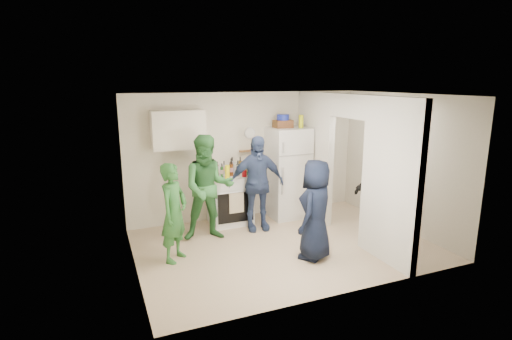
{
  "coord_description": "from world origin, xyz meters",
  "views": [
    {
      "loc": [
        -2.83,
        -5.64,
        2.74
      ],
      "look_at": [
        -0.34,
        0.4,
        1.25
      ],
      "focal_mm": 28.0,
      "sensor_mm": 36.0,
      "label": 1
    }
  ],
  "objects": [
    {
      "name": "bottle_g",
      "position": [
        -0.22,
        1.5,
        1.11
      ],
      "size": [
        0.06,
        0.06,
        0.32
      ],
      "primitive_type": "cylinder",
      "color": "olive",
      "rests_on": "stove"
    },
    {
      "name": "wall_clock",
      "position": [
        0.05,
        1.68,
        1.7
      ],
      "size": [
        0.22,
        0.02,
        0.22
      ],
      "primitive_type": "cylinder",
      "rotation": [
        1.57,
        0.0,
        0.0
      ],
      "color": "white",
      "rests_on": "wall_back"
    },
    {
      "name": "partition_pier_back",
      "position": [
        1.2,
        1.1,
        1.25
      ],
      "size": [
        0.12,
        1.2,
        2.5
      ],
      "primitive_type": "cube",
      "color": "silver",
      "rests_on": "floor"
    },
    {
      "name": "bottle_e",
      "position": [
        -0.37,
        1.55,
        1.11
      ],
      "size": [
        0.08,
        0.08,
        0.31
      ],
      "primitive_type": "cylinder",
      "color": "silver",
      "rests_on": "stove"
    },
    {
      "name": "person_navy",
      "position": [
        0.24,
        -0.6,
        0.78
      ],
      "size": [
        0.91,
        0.87,
        1.57
      ],
      "primitive_type": "imported",
      "rotation": [
        0.0,
        0.0,
        -2.47
      ],
      "color": "black",
      "rests_on": "floor"
    },
    {
      "name": "fridge",
      "position": [
        0.74,
        1.34,
        0.9
      ],
      "size": [
        0.75,
        0.72,
        1.81
      ],
      "primitive_type": "cube",
      "color": "silver",
      "rests_on": "floor"
    },
    {
      "name": "ceiling",
      "position": [
        0.0,
        0.0,
        2.5
      ],
      "size": [
        4.8,
        4.8,
        0.0
      ],
      "primitive_type": "plane",
      "rotation": [
        3.14,
        0.0,
        0.0
      ],
      "color": "white",
      "rests_on": "wall_back"
    },
    {
      "name": "partition_pier_front",
      "position": [
        1.2,
        -1.1,
        1.25
      ],
      "size": [
        0.12,
        1.2,
        2.5
      ],
      "primitive_type": "cube",
      "color": "silver",
      "rests_on": "floor"
    },
    {
      "name": "wall_back",
      "position": [
        0.0,
        1.7,
        1.25
      ],
      "size": [
        4.8,
        0.0,
        4.8
      ],
      "primitive_type": "plane",
      "rotation": [
        1.57,
        0.0,
        0.0
      ],
      "color": "silver",
      "rests_on": "floor"
    },
    {
      "name": "nook_window_frame",
      "position": [
        2.36,
        0.2,
        1.65
      ],
      "size": [
        0.04,
        0.76,
        0.86
      ],
      "primitive_type": "cube",
      "color": "white",
      "rests_on": "wall_right"
    },
    {
      "name": "wicker_basket",
      "position": [
        0.64,
        1.39,
        1.88
      ],
      "size": [
        0.35,
        0.25,
        0.15
      ],
      "primitive_type": "cube",
      "color": "brown",
      "rests_on": "fridge"
    },
    {
      "name": "person_denim",
      "position": [
        -0.13,
        0.89,
        0.88
      ],
      "size": [
        1.07,
        0.55,
        1.76
      ],
      "primitive_type": "imported",
      "rotation": [
        0.0,
        0.0,
        -0.12
      ],
      "color": "navy",
      "rests_on": "floor"
    },
    {
      "name": "bottle_b",
      "position": [
        -0.67,
        1.28,
        1.09
      ],
      "size": [
        0.06,
        0.06,
        0.27
      ],
      "primitive_type": "cylinder",
      "color": "#194D1E",
      "rests_on": "stove"
    },
    {
      "name": "wall_right",
      "position": [
        2.4,
        0.0,
        1.25
      ],
      "size": [
        0.0,
        3.4,
        3.4
      ],
      "primitive_type": "plane",
      "rotation": [
        1.57,
        0.0,
        -1.57
      ],
      "color": "silver",
      "rests_on": "floor"
    },
    {
      "name": "spice_shelf",
      "position": [
        0.0,
        1.65,
        1.35
      ],
      "size": [
        0.35,
        0.08,
        0.03
      ],
      "primitive_type": "cube",
      "color": "olive",
      "rests_on": "wall_back"
    },
    {
      "name": "wall_front",
      "position": [
        0.0,
        -1.7,
        1.25
      ],
      "size": [
        4.8,
        0.0,
        4.8
      ],
      "primitive_type": "plane",
      "rotation": [
        -1.57,
        0.0,
        0.0
      ],
      "color": "silver",
      "rests_on": "floor"
    },
    {
      "name": "blue_bowl",
      "position": [
        0.64,
        1.39,
        2.01
      ],
      "size": [
        0.24,
        0.24,
        0.11
      ],
      "primitive_type": "cylinder",
      "color": "#16249A",
      "rests_on": "wicker_basket"
    },
    {
      "name": "person_green_center",
      "position": [
        -1.07,
        0.78,
        0.92
      ],
      "size": [
        1.01,
        0.85,
        1.84
      ],
      "primitive_type": "imported",
      "rotation": [
        0.0,
        0.0,
        -0.19
      ],
      "color": "#347332",
      "rests_on": "floor"
    },
    {
      "name": "bottle_j",
      "position": [
        -0.16,
        1.29,
        1.09
      ],
      "size": [
        0.07,
        0.07,
        0.28
      ],
      "primitive_type": "cylinder",
      "color": "#226435",
      "rests_on": "stove"
    },
    {
      "name": "yellow_cup_stack_top",
      "position": [
        0.96,
        1.24,
        1.93
      ],
      "size": [
        0.09,
        0.09,
        0.25
      ],
      "primitive_type": "cylinder",
      "color": "#C9D712",
      "rests_on": "fridge"
    },
    {
      "name": "stove",
      "position": [
        -0.48,
        1.37,
        0.48
      ],
      "size": [
        0.8,
        0.67,
        0.95
      ],
      "primitive_type": "cube",
      "color": "white",
      "rests_on": "floor"
    },
    {
      "name": "bottle_i",
      "position": [
        -0.42,
        1.48,
        1.1
      ],
      "size": [
        0.06,
        0.06,
        0.3
      ],
      "primitive_type": "cylinder",
      "color": "#4F1C0D",
      "rests_on": "stove"
    },
    {
      "name": "red_cup",
      "position": [
        -0.26,
        1.17,
        1.01
      ],
      "size": [
        0.09,
        0.09,
        0.12
      ],
      "primitive_type": "cylinder",
      "color": "#B80C13",
      "rests_on": "stove"
    },
    {
      "name": "wall_left",
      "position": [
        -2.4,
        0.0,
        1.25
      ],
      "size": [
        0.0,
        3.4,
        3.4
      ],
      "primitive_type": "plane",
      "rotation": [
        1.57,
        0.0,
        1.57
      ],
      "color": "silver",
      "rests_on": "floor"
    },
    {
      "name": "yellow_cup_stack_stove",
      "position": [
        -0.6,
        1.15,
        1.08
      ],
      "size": [
        0.09,
        0.09,
        0.25
      ],
      "primitive_type": "cylinder",
      "color": "yellow",
      "rests_on": "stove"
    },
    {
      "name": "nook_window",
      "position": [
        2.38,
        0.2,
        1.65
      ],
      "size": [
        0.03,
        0.7,
        0.8
      ],
      "primitive_type": "cube",
      "color": "black",
      "rests_on": "wall_right"
    },
    {
      "name": "bottle_d",
      "position": [
        -0.46,
        1.34,
        1.1
      ],
      "size": [
        0.08,
        0.08,
        0.29
      ],
      "primitive_type": "cylinder",
      "color": "#612F11",
      "rests_on": "stove"
    },
    {
      "name": "bottle_f",
      "position": [
        -0.32,
        1.37,
        1.09
      ],
      "size": [
        0.06,
        0.06,
        0.27
      ],
      "primitive_type": "cylinder",
      "color": "#12321E",
      "rests_on": "stove"
    },
    {
      "name": "floor",
      "position": [
        0.0,
        0.0,
        0.0
      ],
      "size": [
        4.8,
        4.8,
        0.0
      ],
      "primitive_type": "plane",
      "color": "tan",
      "rests_on": "ground"
    },
    {
      "name": "bottle_k",
      "position": [
        -0.71,
        1.42,
        1.09
      ],
      "size": [
        0.06,
        0.06,
        0.28
      ],
      "primitive_type": "cylinder",
      "color": "maroon",
      "rests_on": "stove"
    },
    {
      "name": "bottle_l",
      "position": [
        -0.36,
        1.25,
        1.1
      ],
      "size": [
        0.07,
        0.07,
        0.29
      ],
      "primitive_type": "cylinder",
      "color": "#8E919C",
      "rests_on": "stove"
    },
    {
      "name": "bottle_a",
      "position": [
        -0.77,
        1.48,
        1.11
      ],
      "size": [
        0.08,
        0.08,
        0.32
      ],
      "primitive_type": "cylinder",
      "color": "olive",
      "rests_on": "stove"
    },
    {
      "name": "bottle_c",
      "position": [
        -0.55,
        1.5,
        1.08
      ],
      "size": [
        0.06,
        0.06,
        0.26
      ],
      "primitive_type": "cylinder",
      "color": "#9597A1",
      "rests_on": "stove"
    },
    {
      "name": "bottle_h",
      "position": [
        -0.77,
        1.25,
        1.11
      ],
      "size": [
        0.07,
        0.07,
        0.3
      ],
      "primitive_type": "cylinder",
      "color": "#A2A6AE",
      "rests_on": "stove"
    },
    {
      "name": "partition_header",
      "position": [
        1.2,
        0.0,
        2.3
      ],
      "size": [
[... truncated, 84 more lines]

